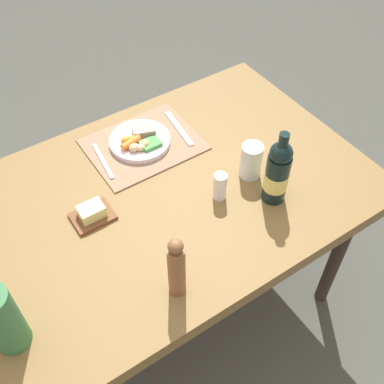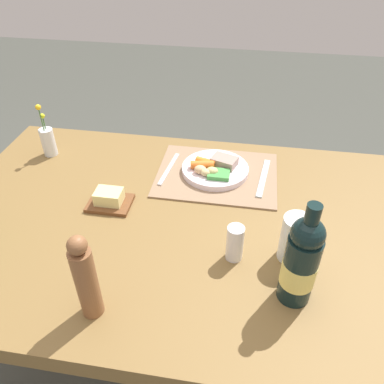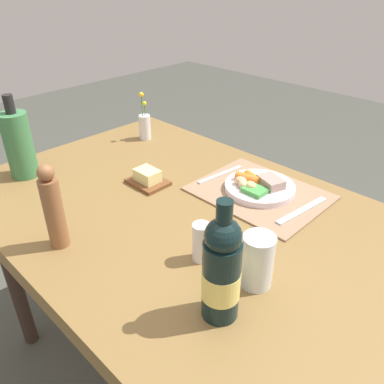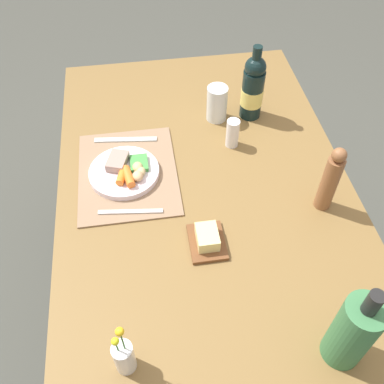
{
  "view_description": "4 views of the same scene",
  "coord_description": "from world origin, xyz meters",
  "px_view_note": "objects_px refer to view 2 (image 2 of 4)",
  "views": [
    {
      "loc": [
        0.48,
        0.92,
        1.94
      ],
      "look_at": [
        -0.07,
        0.1,
        0.83
      ],
      "focal_mm": 43.76,
      "sensor_mm": 36.0,
      "label": 1
    },
    {
      "loc": [
        -0.17,
        0.82,
        1.52
      ],
      "look_at": [
        -0.03,
        -0.02,
        0.86
      ],
      "focal_mm": 36.21,
      "sensor_mm": 36.0,
      "label": 2
    },
    {
      "loc": [
        -0.67,
        0.67,
        1.4
      ],
      "look_at": [
        0.04,
        -0.05,
        0.81
      ],
      "focal_mm": 36.5,
      "sensor_mm": 36.0,
      "label": 3
    },
    {
      "loc": [
        0.9,
        -0.18,
        1.79
      ],
      "look_at": [
        0.05,
        -0.05,
        0.79
      ],
      "focal_mm": 40.38,
      "sensor_mm": 36.0,
      "label": 4
    }
  ],
  "objects_px": {
    "wine_bottle": "(301,262)",
    "salt_shaker": "(235,243)",
    "fork": "(263,178)",
    "dinner_plate": "(215,168)",
    "water_tumbler": "(294,241)",
    "flower_vase": "(48,140)",
    "knife": "(169,169)",
    "dining_table": "(182,236)",
    "pepper_mill": "(86,279)",
    "butter_dish": "(109,199)"
  },
  "relations": [
    {
      "from": "fork",
      "to": "dining_table",
      "type": "bearing_deg",
      "value": 52.51
    },
    {
      "from": "wine_bottle",
      "to": "water_tumbler",
      "type": "height_order",
      "value": "wine_bottle"
    },
    {
      "from": "wine_bottle",
      "to": "salt_shaker",
      "type": "bearing_deg",
      "value": -33.82
    },
    {
      "from": "dinner_plate",
      "to": "pepper_mill",
      "type": "relative_size",
      "value": 0.97
    },
    {
      "from": "flower_vase",
      "to": "knife",
      "type": "bearing_deg",
      "value": 175.52
    },
    {
      "from": "fork",
      "to": "salt_shaker",
      "type": "bearing_deg",
      "value": 85.74
    },
    {
      "from": "butter_dish",
      "to": "flower_vase",
      "type": "xyz_separation_m",
      "value": [
        0.31,
        -0.24,
        0.04
      ]
    },
    {
      "from": "dining_table",
      "to": "flower_vase",
      "type": "height_order",
      "value": "flower_vase"
    },
    {
      "from": "dinner_plate",
      "to": "wine_bottle",
      "type": "xyz_separation_m",
      "value": [
        -0.24,
        0.46,
        0.09
      ]
    },
    {
      "from": "dining_table",
      "to": "butter_dish",
      "type": "bearing_deg",
      "value": -8.01
    },
    {
      "from": "dining_table",
      "to": "pepper_mill",
      "type": "xyz_separation_m",
      "value": [
        0.14,
        0.34,
        0.18
      ]
    },
    {
      "from": "fork",
      "to": "salt_shaker",
      "type": "distance_m",
      "value": 0.37
    },
    {
      "from": "knife",
      "to": "wine_bottle",
      "type": "distance_m",
      "value": 0.62
    },
    {
      "from": "dining_table",
      "to": "salt_shaker",
      "type": "height_order",
      "value": "salt_shaker"
    },
    {
      "from": "flower_vase",
      "to": "pepper_mill",
      "type": "xyz_separation_m",
      "value": [
        -0.39,
        0.61,
        0.05
      ]
    },
    {
      "from": "wine_bottle",
      "to": "knife",
      "type": "bearing_deg",
      "value": -49.2
    },
    {
      "from": "fork",
      "to": "water_tumbler",
      "type": "height_order",
      "value": "water_tumbler"
    },
    {
      "from": "knife",
      "to": "fork",
      "type": "bearing_deg",
      "value": -173.43
    },
    {
      "from": "flower_vase",
      "to": "pepper_mill",
      "type": "bearing_deg",
      "value": 122.7
    },
    {
      "from": "dinner_plate",
      "to": "water_tumbler",
      "type": "distance_m",
      "value": 0.42
    },
    {
      "from": "fork",
      "to": "wine_bottle",
      "type": "xyz_separation_m",
      "value": [
        -0.08,
        0.46,
        0.11
      ]
    },
    {
      "from": "fork",
      "to": "butter_dish",
      "type": "relative_size",
      "value": 1.65
    },
    {
      "from": "dinner_plate",
      "to": "fork",
      "type": "distance_m",
      "value": 0.16
    },
    {
      "from": "water_tumbler",
      "to": "knife",
      "type": "bearing_deg",
      "value": -40.15
    },
    {
      "from": "flower_vase",
      "to": "pepper_mill",
      "type": "relative_size",
      "value": 0.85
    },
    {
      "from": "water_tumbler",
      "to": "pepper_mill",
      "type": "relative_size",
      "value": 0.56
    },
    {
      "from": "flower_vase",
      "to": "wine_bottle",
      "type": "bearing_deg",
      "value": 149.58
    },
    {
      "from": "dinner_plate",
      "to": "flower_vase",
      "type": "xyz_separation_m",
      "value": [
        0.6,
        -0.03,
        0.03
      ]
    },
    {
      "from": "dining_table",
      "to": "pepper_mill",
      "type": "height_order",
      "value": "pepper_mill"
    },
    {
      "from": "dinner_plate",
      "to": "water_tumbler",
      "type": "height_order",
      "value": "water_tumbler"
    },
    {
      "from": "salt_shaker",
      "to": "wine_bottle",
      "type": "bearing_deg",
      "value": 146.18
    },
    {
      "from": "fork",
      "to": "wine_bottle",
      "type": "height_order",
      "value": "wine_bottle"
    },
    {
      "from": "wine_bottle",
      "to": "pepper_mill",
      "type": "height_order",
      "value": "wine_bottle"
    },
    {
      "from": "water_tumbler",
      "to": "dinner_plate",
      "type": "bearing_deg",
      "value": -54.79
    },
    {
      "from": "dinner_plate",
      "to": "salt_shaker",
      "type": "distance_m",
      "value": 0.38
    },
    {
      "from": "knife",
      "to": "pepper_mill",
      "type": "bearing_deg",
      "value": 91.53
    },
    {
      "from": "fork",
      "to": "water_tumbler",
      "type": "distance_m",
      "value": 0.35
    },
    {
      "from": "knife",
      "to": "dining_table",
      "type": "bearing_deg",
      "value": 116.84
    },
    {
      "from": "dining_table",
      "to": "pepper_mill",
      "type": "bearing_deg",
      "value": 67.38
    },
    {
      "from": "dining_table",
      "to": "knife",
      "type": "xyz_separation_m",
      "value": [
        0.09,
        -0.24,
        0.08
      ]
    },
    {
      "from": "fork",
      "to": "knife",
      "type": "height_order",
      "value": "same"
    },
    {
      "from": "salt_shaker",
      "to": "water_tumbler",
      "type": "xyz_separation_m",
      "value": [
        -0.15,
        -0.03,
        0.01
      ]
    },
    {
      "from": "dining_table",
      "to": "wine_bottle",
      "type": "height_order",
      "value": "wine_bottle"
    },
    {
      "from": "salt_shaker",
      "to": "fork",
      "type": "bearing_deg",
      "value": -101.0
    },
    {
      "from": "dinner_plate",
      "to": "fork",
      "type": "bearing_deg",
      "value": 177.31
    },
    {
      "from": "fork",
      "to": "flower_vase",
      "type": "height_order",
      "value": "flower_vase"
    },
    {
      "from": "pepper_mill",
      "to": "butter_dish",
      "type": "bearing_deg",
      "value": -76.8
    },
    {
      "from": "dinner_plate",
      "to": "knife",
      "type": "height_order",
      "value": "dinner_plate"
    },
    {
      "from": "knife",
      "to": "water_tumbler",
      "type": "relative_size",
      "value": 1.48
    },
    {
      "from": "fork",
      "to": "salt_shaker",
      "type": "xyz_separation_m",
      "value": [
        0.07,
        0.36,
        0.04
      ]
    }
  ]
}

